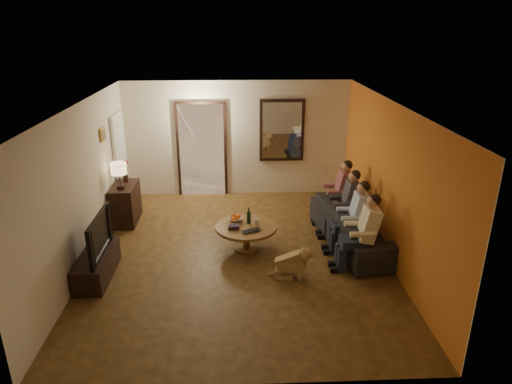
{
  "coord_description": "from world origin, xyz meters",
  "views": [
    {
      "loc": [
        -0.03,
        -7.0,
        3.83
      ],
      "look_at": [
        0.3,
        0.3,
        1.05
      ],
      "focal_mm": 32.0,
      "sensor_mm": 36.0,
      "label": 1
    }
  ],
  "objects_px": {
    "person_b": "(355,220)",
    "person_c": "(347,207)",
    "tv": "(93,235)",
    "bowl": "(236,219)",
    "dog": "(291,262)",
    "coffee_table": "(246,237)",
    "wine_bottle": "(249,215)",
    "sofa": "(355,226)",
    "person_a": "(364,235)",
    "laptop": "(253,232)",
    "tv_stand": "(97,265)",
    "person_d": "(339,195)",
    "table_lamp": "(119,176)",
    "dresser": "(126,204)"
  },
  "relations": [
    {
      "from": "table_lamp",
      "to": "coffee_table",
      "type": "xyz_separation_m",
      "value": [
        2.37,
        -1.06,
        -0.82
      ]
    },
    {
      "from": "person_a",
      "to": "person_d",
      "type": "height_order",
      "value": "same"
    },
    {
      "from": "person_a",
      "to": "sofa",
      "type": "bearing_deg",
      "value": 83.66
    },
    {
      "from": "tv_stand",
      "to": "person_c",
      "type": "xyz_separation_m",
      "value": [
        4.24,
        1.26,
        0.4
      ]
    },
    {
      "from": "table_lamp",
      "to": "person_d",
      "type": "bearing_deg",
      "value": -0.47
    },
    {
      "from": "dresser",
      "to": "coffee_table",
      "type": "distance_m",
      "value": 2.7
    },
    {
      "from": "dresser",
      "to": "person_d",
      "type": "relative_size",
      "value": 0.73
    },
    {
      "from": "person_b",
      "to": "coffee_table",
      "type": "bearing_deg",
      "value": 174.69
    },
    {
      "from": "coffee_table",
      "to": "person_d",
      "type": "bearing_deg",
      "value": 28.89
    },
    {
      "from": "tv_stand",
      "to": "tv",
      "type": "xyz_separation_m",
      "value": [
        0.0,
        0.0,
        0.53
      ]
    },
    {
      "from": "tv_stand",
      "to": "person_b",
      "type": "relative_size",
      "value": 1.01
    },
    {
      "from": "tv",
      "to": "dresser",
      "type": "bearing_deg",
      "value": 0.0
    },
    {
      "from": "person_c",
      "to": "laptop",
      "type": "relative_size",
      "value": 3.65
    },
    {
      "from": "dresser",
      "to": "person_a",
      "type": "height_order",
      "value": "person_a"
    },
    {
      "from": "person_b",
      "to": "dog",
      "type": "xyz_separation_m",
      "value": [
        -1.19,
        -0.83,
        -0.32
      ]
    },
    {
      "from": "tv_stand",
      "to": "sofa",
      "type": "bearing_deg",
      "value": 12.46
    },
    {
      "from": "coffee_table",
      "to": "sofa",
      "type": "bearing_deg",
      "value": 3.7
    },
    {
      "from": "tv",
      "to": "laptop",
      "type": "distance_m",
      "value": 2.55
    },
    {
      "from": "wine_bottle",
      "to": "coffee_table",
      "type": "bearing_deg",
      "value": -116.57
    },
    {
      "from": "person_d",
      "to": "dog",
      "type": "height_order",
      "value": "person_d"
    },
    {
      "from": "table_lamp",
      "to": "bowl",
      "type": "relative_size",
      "value": 2.08
    },
    {
      "from": "tv",
      "to": "person_d",
      "type": "xyz_separation_m",
      "value": [
        4.24,
        1.86,
        -0.13
      ]
    },
    {
      "from": "tv_stand",
      "to": "dresser",
      "type": "bearing_deg",
      "value": 90.0
    },
    {
      "from": "person_d",
      "to": "dog",
      "type": "xyz_separation_m",
      "value": [
        -1.19,
        -2.03,
        -0.32
      ]
    },
    {
      "from": "person_a",
      "to": "person_c",
      "type": "bearing_deg",
      "value": 90.0
    },
    {
      "from": "person_b",
      "to": "person_c",
      "type": "xyz_separation_m",
      "value": [
        0.0,
        0.6,
        0.0
      ]
    },
    {
      "from": "sofa",
      "to": "bowl",
      "type": "height_order",
      "value": "sofa"
    },
    {
      "from": "person_d",
      "to": "coffee_table",
      "type": "bearing_deg",
      "value": -151.11
    },
    {
      "from": "dog",
      "to": "laptop",
      "type": "distance_m",
      "value": 0.94
    },
    {
      "from": "dog",
      "to": "coffee_table",
      "type": "height_order",
      "value": "dog"
    },
    {
      "from": "person_b",
      "to": "bowl",
      "type": "bearing_deg",
      "value": 169.1
    },
    {
      "from": "dresser",
      "to": "table_lamp",
      "type": "relative_size",
      "value": 1.61
    },
    {
      "from": "dresser",
      "to": "tv_stand",
      "type": "height_order",
      "value": "dresser"
    },
    {
      "from": "tv",
      "to": "sofa",
      "type": "distance_m",
      "value": 4.46
    },
    {
      "from": "tv_stand",
      "to": "person_d",
      "type": "xyz_separation_m",
      "value": [
        4.24,
        1.86,
        0.4
      ]
    },
    {
      "from": "person_a",
      "to": "coffee_table",
      "type": "distance_m",
      "value": 2.05
    },
    {
      "from": "tv",
      "to": "bowl",
      "type": "relative_size",
      "value": 4.37
    },
    {
      "from": "person_c",
      "to": "dog",
      "type": "bearing_deg",
      "value": -129.74
    },
    {
      "from": "sofa",
      "to": "tv",
      "type": "bearing_deg",
      "value": 93.44
    },
    {
      "from": "tv",
      "to": "sofa",
      "type": "height_order",
      "value": "tv"
    },
    {
      "from": "person_b",
      "to": "laptop",
      "type": "height_order",
      "value": "person_b"
    },
    {
      "from": "laptop",
      "to": "person_a",
      "type": "bearing_deg",
      "value": -41.34
    },
    {
      "from": "tv_stand",
      "to": "person_b",
      "type": "bearing_deg",
      "value": 8.83
    },
    {
      "from": "table_lamp",
      "to": "tv",
      "type": "relative_size",
      "value": 0.48
    },
    {
      "from": "coffee_table",
      "to": "dresser",
      "type": "bearing_deg",
      "value": 151.64
    },
    {
      "from": "person_a",
      "to": "laptop",
      "type": "relative_size",
      "value": 3.65
    },
    {
      "from": "table_lamp",
      "to": "coffee_table",
      "type": "relative_size",
      "value": 0.5
    },
    {
      "from": "table_lamp",
      "to": "dog",
      "type": "bearing_deg",
      "value": -34.17
    },
    {
      "from": "person_c",
      "to": "person_a",
      "type": "bearing_deg",
      "value": -90.0
    },
    {
      "from": "tv_stand",
      "to": "person_a",
      "type": "height_order",
      "value": "person_a"
    }
  ]
}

